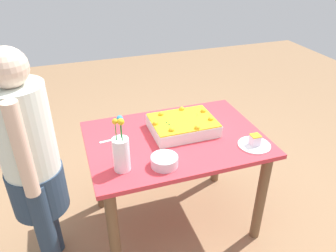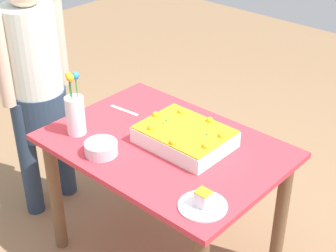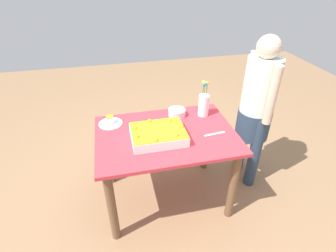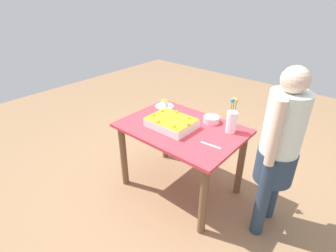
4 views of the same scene
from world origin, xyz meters
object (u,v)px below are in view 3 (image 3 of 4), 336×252
(sheet_cake, at_px, (158,134))
(serving_plate_with_slice, at_px, (110,122))
(fruit_bowl, at_px, (177,112))
(person_standing, at_px, (257,105))
(cake_knife, at_px, (215,134))
(flower_vase, at_px, (204,104))

(sheet_cake, bearing_deg, serving_plate_with_slice, 139.19)
(sheet_cake, xyz_separation_m, fruit_bowl, (0.24, 0.33, -0.01))
(fruit_bowl, relative_size, person_standing, 0.11)
(serving_plate_with_slice, relative_size, fruit_bowl, 1.30)
(cake_knife, xyz_separation_m, fruit_bowl, (-0.23, 0.37, 0.03))
(sheet_cake, relative_size, person_standing, 0.29)
(serving_plate_with_slice, distance_m, cake_knife, 0.91)
(sheet_cake, bearing_deg, cake_knife, -4.60)
(serving_plate_with_slice, xyz_separation_m, fruit_bowl, (0.61, 0.01, 0.01))
(sheet_cake, relative_size, cake_knife, 2.30)
(serving_plate_with_slice, height_order, flower_vase, flower_vase)
(cake_knife, relative_size, person_standing, 0.13)
(flower_vase, bearing_deg, person_standing, -12.28)
(serving_plate_with_slice, distance_m, fruit_bowl, 0.61)
(sheet_cake, height_order, flower_vase, flower_vase)
(sheet_cake, height_order, person_standing, person_standing)
(flower_vase, relative_size, fruit_bowl, 2.12)
(sheet_cake, bearing_deg, flower_vase, 30.77)
(sheet_cake, xyz_separation_m, cake_knife, (0.47, -0.04, -0.04))
(cake_knife, distance_m, flower_vase, 0.34)
(serving_plate_with_slice, height_order, fruit_bowl, serving_plate_with_slice)
(fruit_bowl, distance_m, person_standing, 0.74)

